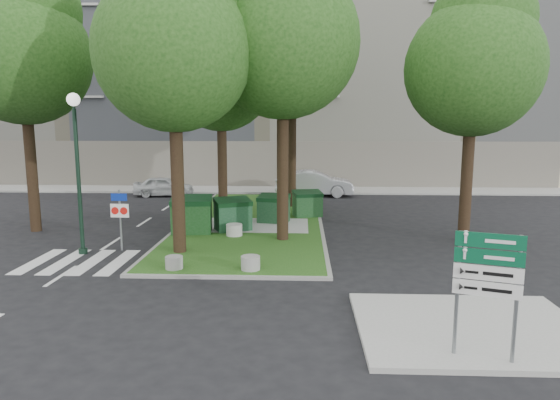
# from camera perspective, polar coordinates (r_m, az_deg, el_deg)

# --- Properties ---
(ground) EXTENTS (120.00, 120.00, 0.00)m
(ground) POSITION_cam_1_polar(r_m,az_deg,el_deg) (15.14, -8.05, -8.80)
(ground) COLOR black
(ground) RESTS_ON ground
(median_island) EXTENTS (6.00, 16.00, 0.12)m
(median_island) POSITION_cam_1_polar(r_m,az_deg,el_deg) (22.73, -3.14, -2.50)
(median_island) COLOR #1A4C15
(median_island) RESTS_ON ground
(median_kerb) EXTENTS (6.30, 16.30, 0.10)m
(median_kerb) POSITION_cam_1_polar(r_m,az_deg,el_deg) (22.74, -3.14, -2.53)
(median_kerb) COLOR gray
(median_kerb) RESTS_ON ground
(sidewalk_corner) EXTENTS (5.00, 4.00, 0.12)m
(sidewalk_corner) POSITION_cam_1_polar(r_m,az_deg,el_deg) (12.20, 20.97, -13.55)
(sidewalk_corner) COLOR #999993
(sidewalk_corner) RESTS_ON ground
(building_sidewalk) EXTENTS (42.00, 3.00, 0.12)m
(building_sidewalk) POSITION_cam_1_polar(r_m,az_deg,el_deg) (33.09, -2.23, 1.17)
(building_sidewalk) COLOR #999993
(building_sidewalk) RESTS_ON ground
(zebra_crossing) EXTENTS (5.00, 3.00, 0.01)m
(zebra_crossing) POSITION_cam_1_polar(r_m,az_deg,el_deg) (17.56, -19.34, -6.69)
(zebra_crossing) COLOR silver
(zebra_crossing) RESTS_ON ground
(apartment_building) EXTENTS (41.00, 12.00, 16.00)m
(apartment_building) POSITION_cam_1_polar(r_m,az_deg,el_deg) (40.39, -1.40, 13.91)
(apartment_building) COLOR tan
(apartment_building) RESTS_ON ground
(tree_median_near_left) EXTENTS (5.20, 5.20, 10.53)m
(tree_median_near_left) POSITION_cam_1_polar(r_m,az_deg,el_deg) (17.42, -11.80, 17.79)
(tree_median_near_left) COLOR black
(tree_median_near_left) RESTS_ON ground
(tree_median_near_right) EXTENTS (5.60, 5.60, 11.46)m
(tree_median_near_right) POSITION_cam_1_polar(r_m,az_deg,el_deg) (19.02, 0.61, 19.27)
(tree_median_near_right) COLOR black
(tree_median_near_right) RESTS_ON ground
(tree_median_mid) EXTENTS (4.80, 4.80, 9.99)m
(tree_median_mid) POSITION_cam_1_polar(r_m,az_deg,el_deg) (23.61, -6.56, 14.76)
(tree_median_mid) COLOR black
(tree_median_mid) RESTS_ON ground
(tree_median_far) EXTENTS (5.80, 5.80, 11.93)m
(tree_median_far) POSITION_cam_1_polar(r_m,az_deg,el_deg) (26.48, 1.63, 17.12)
(tree_median_far) COLOR black
(tree_median_far) RESTS_ON ground
(tree_street_left) EXTENTS (5.40, 5.40, 11.00)m
(tree_street_left) POSITION_cam_1_polar(r_m,az_deg,el_deg) (23.27, -27.17, 15.60)
(tree_street_left) COLOR black
(tree_street_left) RESTS_ON ground
(tree_street_right) EXTENTS (5.00, 5.00, 10.06)m
(tree_street_right) POSITION_cam_1_polar(r_m,az_deg,el_deg) (20.38, 21.49, 15.12)
(tree_street_right) COLOR black
(tree_street_right) RESTS_ON ground
(dumpster_a) EXTENTS (1.74, 1.32, 1.51)m
(dumpster_a) POSITION_cam_1_polar(r_m,az_deg,el_deg) (20.49, -10.06, -1.69)
(dumpster_a) COLOR #0E3610
(dumpster_a) RESTS_ON median_island
(dumpster_b) EXTENTS (1.74, 1.51, 1.35)m
(dumpster_b) POSITION_cam_1_polar(r_m,az_deg,el_deg) (20.75, -5.41, -1.66)
(dumpster_b) COLOR #113C1F
(dumpster_b) RESTS_ON median_island
(dumpster_c) EXTENTS (1.52, 1.21, 1.26)m
(dumpster_c) POSITION_cam_1_polar(r_m,az_deg,el_deg) (22.23, -0.74, -1.01)
(dumpster_c) COLOR black
(dumpster_c) RESTS_ON median_island
(dumpster_d) EXTENTS (1.52, 1.23, 1.23)m
(dumpster_d) POSITION_cam_1_polar(r_m,az_deg,el_deg) (23.70, 3.16, -0.42)
(dumpster_d) COLOR #133E17
(dumpster_d) RESTS_ON median_island
(bollard_left) EXTENTS (0.54, 0.54, 0.38)m
(bollard_left) POSITION_cam_1_polar(r_m,az_deg,el_deg) (15.77, -12.01, -7.00)
(bollard_left) COLOR gray
(bollard_left) RESTS_ON median_island
(bollard_right) EXTENTS (0.59, 0.59, 0.42)m
(bollard_right) POSITION_cam_1_polar(r_m,az_deg,el_deg) (15.35, -3.39, -7.18)
(bollard_right) COLOR gray
(bollard_right) RESTS_ON median_island
(bollard_mid) EXTENTS (0.64, 0.64, 0.46)m
(bollard_mid) POSITION_cam_1_polar(r_m,az_deg,el_deg) (19.81, -5.25, -3.41)
(bollard_mid) COLOR #ABABA5
(bollard_mid) RESTS_ON median_island
(litter_bin) EXTENTS (0.38, 0.38, 0.67)m
(litter_bin) POSITION_cam_1_polar(r_m,az_deg,el_deg) (24.77, 3.59, -0.61)
(litter_bin) COLOR #B9C717
(litter_bin) RESTS_ON median_island
(street_lamp) EXTENTS (0.44, 0.44, 5.54)m
(street_lamp) POSITION_cam_1_polar(r_m,az_deg,el_deg) (18.37, -22.20, 4.84)
(street_lamp) COLOR black
(street_lamp) RESTS_ON ground
(traffic_sign_pole) EXTENTS (0.66, 0.07, 2.21)m
(traffic_sign_pole) POSITION_cam_1_polar(r_m,az_deg,el_deg) (18.61, -17.82, -1.28)
(traffic_sign_pole) COLOR slate
(traffic_sign_pole) RESTS_ON ground
(directional_sign) EXTENTS (1.18, 0.43, 2.46)m
(directional_sign) POSITION_cam_1_polar(r_m,az_deg,el_deg) (10.22, 22.65, -8.01)
(directional_sign) COLOR slate
(directional_sign) RESTS_ON sidewalk_corner
(car_white) EXTENTS (3.73, 1.81, 1.23)m
(car_white) POSITION_cam_1_polar(r_m,az_deg,el_deg) (31.44, -13.14, 1.54)
(car_white) COLOR silver
(car_white) RESTS_ON ground
(car_silver) EXTENTS (4.80, 1.77, 1.57)m
(car_silver) POSITION_cam_1_polar(r_m,az_deg,el_deg) (30.75, 3.95, 1.91)
(car_silver) COLOR #A4A6AC
(car_silver) RESTS_ON ground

